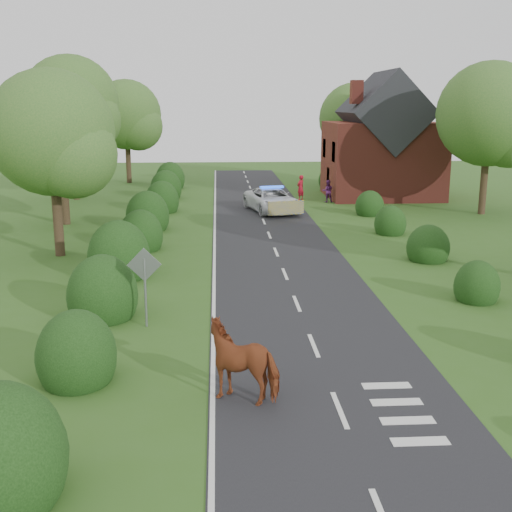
{
  "coord_description": "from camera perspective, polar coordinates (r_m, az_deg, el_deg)",
  "views": [
    {
      "loc": [
        -2.71,
        -17.27,
        6.83
      ],
      "look_at": [
        -1.32,
        5.89,
        1.3
      ],
      "focal_mm": 45.0,
      "sensor_mm": 36.0,
      "label": 1
    }
  ],
  "objects": [
    {
      "name": "road",
      "position": [
        33.1,
        1.32,
        1.51
      ],
      "size": [
        6.0,
        70.0,
        0.02
      ],
      "primitive_type": "cube",
      "color": "black",
      "rests_on": "ground"
    },
    {
      "name": "ground",
      "position": [
        18.77,
        5.15,
        -7.99
      ],
      "size": [
        120.0,
        120.0,
        0.0
      ],
      "primitive_type": "plane",
      "color": "#355E1E"
    },
    {
      "name": "house",
      "position": [
        48.91,
        11.16,
        9.59
      ],
      "size": [
        8.0,
        7.4,
        9.17
      ],
      "color": "maroon",
      "rests_on": "ground"
    },
    {
      "name": "tree_left_a",
      "position": [
        30.01,
        -17.28,
        9.97
      ],
      "size": [
        5.74,
        5.6,
        8.38
      ],
      "color": "#332316",
      "rests_on": "ground"
    },
    {
      "name": "hedgerow_right",
      "position": [
        30.62,
        14.33,
        1.15
      ],
      "size": [
        2.1,
        45.78,
        2.1
      ],
      "color": "black",
      "rests_on": "ground"
    },
    {
      "name": "tree_left_b",
      "position": [
        38.14,
        -16.65,
        10.17
      ],
      "size": [
        5.74,
        5.6,
        8.07
      ],
      "color": "#332316",
      "rests_on": "ground"
    },
    {
      "name": "road_sign",
      "position": [
        20.09,
        -9.87,
        -1.73
      ],
      "size": [
        1.06,
        0.08,
        2.53
      ],
      "color": "gray",
      "rests_on": "ground"
    },
    {
      "name": "police_van",
      "position": [
        41.46,
        1.42,
        4.99
      ],
      "size": [
        3.73,
        5.95,
        1.67
      ],
      "rotation": [
        0.0,
        0.0,
        0.23
      ],
      "color": "white",
      "rests_on": "ground"
    },
    {
      "name": "pedestrian_red",
      "position": [
        46.73,
        3.98,
        6.08
      ],
      "size": [
        0.77,
        0.76,
        1.8
      ],
      "primitive_type": "imported",
      "rotation": [
        0.0,
        0.0,
        3.91
      ],
      "color": "#A31121",
      "rests_on": "ground"
    },
    {
      "name": "cow",
      "position": [
        15.43,
        -1.03,
        -9.68
      ],
      "size": [
        2.47,
        1.83,
        1.56
      ],
      "primitive_type": "imported",
      "rotation": [
        0.0,
        0.0,
        -1.91
      ],
      "color": "brown",
      "rests_on": "ground"
    },
    {
      "name": "road_markings",
      "position": [
        30.98,
        -1.31,
        0.71
      ],
      "size": [
        4.96,
        70.0,
        0.01
      ],
      "color": "white",
      "rests_on": "road"
    },
    {
      "name": "tree_right_c",
      "position": [
        56.43,
        9.0,
        11.73
      ],
      "size": [
        6.15,
        6.0,
        8.58
      ],
      "color": "#332316",
      "rests_on": "ground"
    },
    {
      "name": "tree_left_c",
      "position": [
        48.15,
        -15.81,
        12.56
      ],
      "size": [
        6.97,
        6.8,
        10.22
      ],
      "color": "#332316",
      "rests_on": "ground"
    },
    {
      "name": "pedestrian_purple",
      "position": [
        45.86,
        6.39,
        5.75
      ],
      "size": [
        0.78,
        0.62,
        1.57
      ],
      "primitive_type": "imported",
      "rotation": [
        0.0,
        0.0,
        3.11
      ],
      "color": "#6C2876",
      "rests_on": "ground"
    },
    {
      "name": "tree_right_b",
      "position": [
        42.65,
        20.45,
        11.38
      ],
      "size": [
        6.56,
        6.4,
        9.4
      ],
      "color": "#332316",
      "rests_on": "ground"
    },
    {
      "name": "tree_left_d",
      "position": [
        57.63,
        -11.2,
        11.97
      ],
      "size": [
        6.15,
        6.0,
        8.89
      ],
      "color": "#332316",
      "rests_on": "ground"
    },
    {
      "name": "hedgerow_left",
      "position": [
        29.84,
        -10.7,
        1.41
      ],
      "size": [
        2.75,
        50.41,
        3.0
      ],
      "color": "black",
      "rests_on": "ground"
    }
  ]
}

